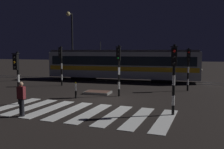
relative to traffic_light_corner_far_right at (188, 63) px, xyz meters
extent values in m
plane|color=black|center=(-5.46, -5.14, -2.23)|extent=(120.00, 120.00, 0.00)
cube|color=#59595E|center=(-5.46, 4.42, -2.22)|extent=(80.00, 0.12, 0.03)
cube|color=#59595E|center=(-5.46, 5.85, -2.22)|extent=(80.00, 0.12, 0.03)
cube|color=silver|center=(-9.84, -8.18, -2.22)|extent=(1.05, 4.22, 0.02)
cube|color=silver|center=(-8.59, -8.29, -2.22)|extent=(1.05, 4.22, 0.02)
cube|color=silver|center=(-7.34, -8.39, -2.22)|extent=(1.05, 4.22, 0.02)
cube|color=silver|center=(-6.09, -8.50, -2.22)|extent=(1.05, 4.22, 0.02)
cube|color=silver|center=(-4.83, -8.61, -2.22)|extent=(1.05, 4.22, 0.02)
cube|color=silver|center=(-3.58, -8.71, -2.22)|extent=(1.05, 4.22, 0.02)
cube|color=silver|center=(-2.33, -8.82, -2.22)|extent=(1.05, 4.22, 0.02)
cube|color=silver|center=(-1.08, -8.92, -2.22)|extent=(1.05, 4.22, 0.02)
cube|color=slate|center=(-6.43, -3.08, -2.15)|extent=(1.90, 1.25, 0.16)
cube|color=brown|center=(-6.43, -3.08, -2.06)|extent=(1.71, 1.13, 0.02)
cylinder|color=black|center=(0.00, 0.09, -1.99)|extent=(0.14, 0.14, 0.48)
cylinder|color=white|center=(0.00, 0.09, -1.51)|extent=(0.14, 0.14, 0.48)
cylinder|color=black|center=(0.00, 0.09, -1.02)|extent=(0.14, 0.14, 0.48)
cylinder|color=white|center=(0.00, 0.09, -0.54)|extent=(0.14, 0.14, 0.48)
cylinder|color=black|center=(0.00, 0.09, -0.06)|extent=(0.14, 0.14, 0.48)
cylinder|color=white|center=(0.00, 0.09, 0.43)|extent=(0.14, 0.14, 0.48)
cylinder|color=black|center=(0.00, 0.09, 0.91)|extent=(0.14, 0.14, 0.48)
cube|color=black|center=(0.00, -0.08, 0.55)|extent=(0.28, 0.20, 0.90)
sphere|color=red|center=(0.00, -0.19, 0.83)|extent=(0.14, 0.14, 0.14)
sphere|color=black|center=(0.00, -0.19, 0.55)|extent=(0.14, 0.14, 0.14)
sphere|color=black|center=(0.00, -0.19, 0.27)|extent=(0.14, 0.14, 0.14)
cube|color=black|center=(0.00, -0.08, 1.04)|extent=(0.36, 0.24, 0.04)
cylinder|color=black|center=(-4.65, -3.64, -1.98)|extent=(0.14, 0.14, 0.51)
cylinder|color=white|center=(-4.65, -3.64, -1.47)|extent=(0.14, 0.14, 0.51)
cylinder|color=black|center=(-4.65, -3.64, -0.96)|extent=(0.14, 0.14, 0.51)
cylinder|color=white|center=(-4.65, -3.64, -0.45)|extent=(0.14, 0.14, 0.51)
cylinder|color=black|center=(-4.65, -3.64, 0.06)|extent=(0.14, 0.14, 0.51)
cylinder|color=white|center=(-4.65, -3.64, 0.57)|extent=(0.14, 0.14, 0.51)
cylinder|color=black|center=(-4.65, -3.64, 1.08)|extent=(0.14, 0.14, 0.51)
cube|color=black|center=(-4.65, -3.81, 0.73)|extent=(0.28, 0.20, 0.90)
sphere|color=black|center=(-4.65, -3.92, 1.01)|extent=(0.14, 0.14, 0.14)
sphere|color=black|center=(-4.65, -3.92, 0.73)|extent=(0.14, 0.14, 0.14)
sphere|color=green|center=(-4.65, -3.92, 0.45)|extent=(0.14, 0.14, 0.14)
cube|color=black|center=(-4.65, -3.81, 1.22)|extent=(0.36, 0.24, 0.04)
cylinder|color=black|center=(-9.68, -7.89, -2.01)|extent=(0.14, 0.14, 0.45)
cylinder|color=white|center=(-9.68, -7.89, -1.56)|extent=(0.14, 0.14, 0.45)
cylinder|color=black|center=(-9.68, -7.89, -1.11)|extent=(0.14, 0.14, 0.45)
cylinder|color=white|center=(-9.68, -7.89, -0.66)|extent=(0.14, 0.14, 0.45)
cylinder|color=black|center=(-9.68, -7.89, -0.21)|extent=(0.14, 0.14, 0.45)
cylinder|color=white|center=(-9.68, -7.89, 0.24)|extent=(0.14, 0.14, 0.45)
cylinder|color=black|center=(-9.68, -7.89, 0.68)|extent=(0.14, 0.14, 0.45)
cube|color=black|center=(-9.68, -8.06, 0.31)|extent=(0.28, 0.20, 0.90)
sphere|color=black|center=(-9.68, -8.17, 0.59)|extent=(0.14, 0.14, 0.14)
sphere|color=orange|center=(-9.68, -8.17, 0.31)|extent=(0.14, 0.14, 0.14)
sphere|color=black|center=(-9.68, -8.17, 0.03)|extent=(0.14, 0.14, 0.14)
cube|color=black|center=(-9.68, -8.06, 0.80)|extent=(0.36, 0.24, 0.04)
cylinder|color=black|center=(-0.77, -7.82, -1.98)|extent=(0.14, 0.14, 0.50)
cylinder|color=white|center=(-0.77, -7.82, -1.48)|extent=(0.14, 0.14, 0.50)
cylinder|color=black|center=(-0.77, -7.82, -0.98)|extent=(0.14, 0.14, 0.50)
cylinder|color=white|center=(-0.77, -7.82, -0.48)|extent=(0.14, 0.14, 0.50)
cylinder|color=black|center=(-0.77, -7.82, 0.02)|extent=(0.14, 0.14, 0.50)
cylinder|color=white|center=(-0.77, -7.82, 0.52)|extent=(0.14, 0.14, 0.50)
cylinder|color=black|center=(-0.77, -7.82, 1.02)|extent=(0.14, 0.14, 0.50)
cube|color=black|center=(-0.77, -7.99, 0.67)|extent=(0.28, 0.20, 0.90)
sphere|color=red|center=(-0.77, -8.10, 0.95)|extent=(0.14, 0.14, 0.14)
sphere|color=black|center=(-0.77, -8.10, 0.67)|extent=(0.14, 0.14, 0.14)
sphere|color=black|center=(-0.77, -8.10, 0.39)|extent=(0.14, 0.14, 0.14)
cube|color=black|center=(-0.77, -7.99, 1.16)|extent=(0.36, 0.24, 0.04)
cylinder|color=black|center=(-11.01, 0.02, -1.98)|extent=(0.14, 0.14, 0.51)
cylinder|color=white|center=(-11.01, 0.02, -1.46)|extent=(0.14, 0.14, 0.51)
cylinder|color=black|center=(-11.01, 0.02, -0.95)|extent=(0.14, 0.14, 0.51)
cylinder|color=white|center=(-11.01, 0.02, -0.44)|extent=(0.14, 0.14, 0.51)
cylinder|color=black|center=(-11.01, 0.02, 0.07)|extent=(0.14, 0.14, 0.51)
cylinder|color=white|center=(-11.01, 0.02, 0.58)|extent=(0.14, 0.14, 0.51)
cylinder|color=black|center=(-11.01, 0.02, 1.09)|extent=(0.14, 0.14, 0.51)
cube|color=black|center=(-11.01, -0.15, 0.74)|extent=(0.28, 0.20, 0.90)
sphere|color=black|center=(-11.01, -0.26, 1.02)|extent=(0.14, 0.14, 0.14)
sphere|color=black|center=(-11.01, -0.26, 0.74)|extent=(0.14, 0.14, 0.14)
sphere|color=black|center=(-11.01, -0.26, 0.46)|extent=(0.14, 0.14, 0.14)
cube|color=black|center=(-11.01, -0.15, 1.23)|extent=(0.36, 0.24, 0.04)
cylinder|color=black|center=(-12.00, 4.45, 1.34)|extent=(0.18, 0.18, 7.14)
cylinder|color=black|center=(-12.00, 4.00, 4.81)|extent=(0.10, 0.90, 0.10)
sphere|color=#F9E08C|center=(-12.00, 3.55, 4.73)|extent=(0.44, 0.44, 0.44)
cube|color=#B2BCC1|center=(-6.66, 5.13, -0.53)|extent=(15.77, 2.50, 2.70)
cube|color=yellow|center=(-6.66, 3.86, -0.88)|extent=(15.46, 0.04, 0.44)
cube|color=yellow|center=(-6.66, 6.40, -0.88)|extent=(15.46, 0.04, 0.44)
cube|color=black|center=(-6.66, 3.87, -0.08)|extent=(14.99, 0.03, 0.90)
cube|color=#4C4C51|center=(-6.66, 5.13, 0.92)|extent=(15.46, 2.30, 0.20)
cylinder|color=#262628|center=(-9.03, 5.13, 1.42)|extent=(0.08, 0.08, 1.00)
cube|color=black|center=(-2.32, 5.13, -2.06)|extent=(2.20, 2.00, 0.35)
cube|color=black|center=(-11.00, 5.13, -2.06)|extent=(2.20, 2.00, 0.35)
sphere|color=#F9F2CC|center=(1.28, 5.13, -0.93)|extent=(0.24, 0.24, 0.24)
cylinder|color=black|center=(-7.81, -10.17, -1.79)|extent=(0.24, 0.24, 0.88)
cube|color=maroon|center=(-7.81, -10.17, -1.05)|extent=(0.36, 0.22, 0.60)
sphere|color=tan|center=(-7.81, -10.17, -0.63)|extent=(0.22, 0.22, 0.22)
cylinder|color=black|center=(-7.23, -5.19, -1.98)|extent=(0.12, 0.12, 0.50)
cylinder|color=white|center=(-7.23, -5.19, -1.48)|extent=(0.12, 0.12, 0.50)
sphere|color=yellow|center=(-7.23, -5.19, -1.18)|extent=(0.12, 0.12, 0.12)
camera|label=1|loc=(-0.28, -20.29, 0.99)|focal=39.86mm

